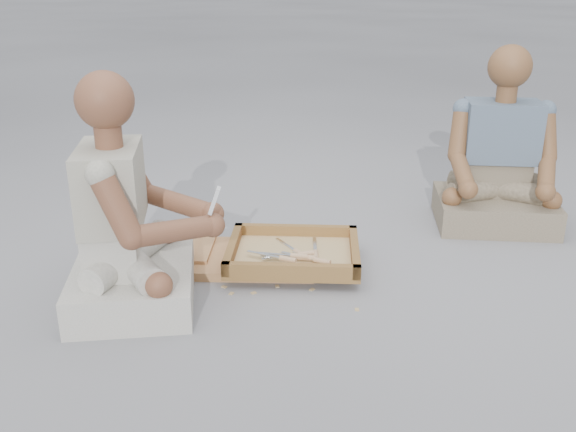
% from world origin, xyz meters
% --- Properties ---
extents(ground, '(60.00, 60.00, 0.00)m').
position_xyz_m(ground, '(0.00, 0.00, 0.00)').
color(ground, gray).
rests_on(ground, ground).
extents(carved_panel, '(0.63, 0.48, 0.04)m').
position_xyz_m(carved_panel, '(-0.34, 0.39, 0.02)').
color(carved_panel, '#9F6A3D').
rests_on(carved_panel, ground).
extents(tool_tray, '(0.61, 0.52, 0.07)m').
position_xyz_m(tool_tray, '(-0.14, 0.39, 0.06)').
color(tool_tray, brown).
rests_on(tool_tray, carved_panel).
extents(chisel_0, '(0.22, 0.06, 0.02)m').
position_xyz_m(chisel_0, '(-0.16, 0.30, 0.08)').
color(chisel_0, silver).
rests_on(chisel_0, tool_tray).
extents(chisel_1, '(0.22, 0.07, 0.02)m').
position_xyz_m(chisel_1, '(-0.03, 0.33, 0.08)').
color(chisel_1, silver).
rests_on(chisel_1, tool_tray).
extents(chisel_2, '(0.22, 0.03, 0.02)m').
position_xyz_m(chisel_2, '(-0.12, 0.33, 0.08)').
color(chisel_2, silver).
rests_on(chisel_2, tool_tray).
extents(chisel_3, '(0.22, 0.05, 0.02)m').
position_xyz_m(chisel_3, '(-0.10, 0.33, 0.08)').
color(chisel_3, silver).
rests_on(chisel_3, tool_tray).
extents(chisel_4, '(0.20, 0.13, 0.02)m').
position_xyz_m(chisel_4, '(-0.00, 0.32, 0.06)').
color(chisel_4, silver).
rests_on(chisel_4, tool_tray).
extents(chisel_5, '(0.20, 0.12, 0.02)m').
position_xyz_m(chisel_5, '(-0.11, 0.37, 0.07)').
color(chisel_5, silver).
rests_on(chisel_5, tool_tray).
extents(chisel_6, '(0.17, 0.17, 0.02)m').
position_xyz_m(chisel_6, '(-0.13, 0.41, 0.06)').
color(chisel_6, silver).
rests_on(chisel_6, tool_tray).
extents(chisel_7, '(0.07, 0.22, 0.02)m').
position_xyz_m(chisel_7, '(-0.05, 0.41, 0.07)').
color(chisel_7, silver).
rests_on(chisel_7, tool_tray).
extents(wood_chip_0, '(0.02, 0.02, 0.00)m').
position_xyz_m(wood_chip_0, '(-0.02, 0.21, 0.00)').
color(wood_chip_0, tan).
rests_on(wood_chip_0, ground).
extents(wood_chip_1, '(0.02, 0.02, 0.00)m').
position_xyz_m(wood_chip_1, '(-0.30, 0.61, 0.00)').
color(wood_chip_1, tan).
rests_on(wood_chip_1, ground).
extents(wood_chip_2, '(0.02, 0.02, 0.00)m').
position_xyz_m(wood_chip_2, '(-0.26, 0.53, 0.00)').
color(wood_chip_2, tan).
rests_on(wood_chip_2, ground).
extents(wood_chip_3, '(0.02, 0.02, 0.00)m').
position_xyz_m(wood_chip_3, '(-0.37, 0.15, 0.00)').
color(wood_chip_3, tan).
rests_on(wood_chip_3, ground).
extents(wood_chip_4, '(0.02, 0.02, 0.00)m').
position_xyz_m(wood_chip_4, '(-0.03, 0.62, 0.00)').
color(wood_chip_4, tan).
rests_on(wood_chip_4, ground).
extents(wood_chip_5, '(0.02, 0.02, 0.00)m').
position_xyz_m(wood_chip_5, '(-0.40, 0.40, 0.00)').
color(wood_chip_5, tan).
rests_on(wood_chip_5, ground).
extents(wood_chip_6, '(0.02, 0.02, 0.00)m').
position_xyz_m(wood_chip_6, '(-0.49, 0.48, 0.00)').
color(wood_chip_6, tan).
rests_on(wood_chip_6, ground).
extents(wood_chip_7, '(0.02, 0.02, 0.00)m').
position_xyz_m(wood_chip_7, '(-0.16, 0.21, 0.00)').
color(wood_chip_7, tan).
rests_on(wood_chip_7, ground).
extents(wood_chip_8, '(0.02, 0.02, 0.00)m').
position_xyz_m(wood_chip_8, '(-0.25, 0.53, 0.00)').
color(wood_chip_8, tan).
rests_on(wood_chip_8, ground).
extents(wood_chip_9, '(0.02, 0.02, 0.00)m').
position_xyz_m(wood_chip_9, '(0.07, 0.54, 0.00)').
color(wood_chip_9, tan).
rests_on(wood_chip_9, ground).
extents(wood_chip_10, '(0.02, 0.02, 0.00)m').
position_xyz_m(wood_chip_10, '(0.09, 0.35, 0.00)').
color(wood_chip_10, tan).
rests_on(wood_chip_10, ground).
extents(wood_chip_11, '(0.02, 0.02, 0.00)m').
position_xyz_m(wood_chip_11, '(-0.36, 0.33, 0.00)').
color(wood_chip_11, tan).
rests_on(wood_chip_11, ground).
extents(wood_chip_12, '(0.02, 0.02, 0.00)m').
position_xyz_m(wood_chip_12, '(-0.24, 0.13, 0.00)').
color(wood_chip_12, tan).
rests_on(wood_chip_12, ground).
extents(wood_chip_13, '(0.02, 0.02, 0.00)m').
position_xyz_m(wood_chip_13, '(-0.24, 0.52, 0.00)').
color(wood_chip_13, tan).
rests_on(wood_chip_13, ground).
extents(wood_chip_14, '(0.02, 0.02, 0.00)m').
position_xyz_m(wood_chip_14, '(0.17, 0.10, 0.00)').
color(wood_chip_14, tan).
rests_on(wood_chip_14, ground).
extents(wood_chip_15, '(0.02, 0.02, 0.00)m').
position_xyz_m(wood_chip_15, '(-0.32, 0.11, 0.00)').
color(wood_chip_15, tan).
rests_on(wood_chip_15, ground).
extents(craftsman, '(0.65, 0.67, 0.86)m').
position_xyz_m(craftsman, '(-0.66, -0.02, 0.29)').
color(craftsman, beige).
rests_on(craftsman, ground).
extents(companion, '(0.60, 0.50, 0.85)m').
position_xyz_m(companion, '(0.70, 1.11, 0.28)').
color(companion, gray).
rests_on(companion, ground).
extents(mobile_phone, '(0.05, 0.05, 0.10)m').
position_xyz_m(mobile_phone, '(-0.34, 0.03, 0.41)').
color(mobile_phone, silver).
rests_on(mobile_phone, craftsman).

